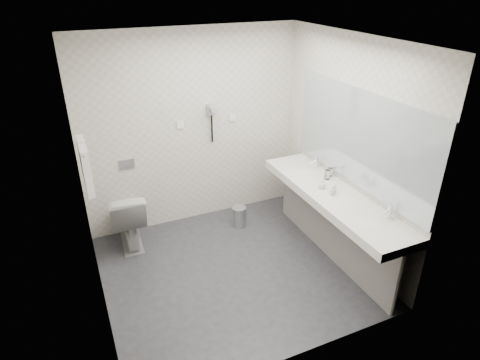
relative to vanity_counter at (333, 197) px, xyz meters
name	(u,v)px	position (x,y,z in m)	size (l,w,h in m)	color
floor	(233,270)	(-1.12, 0.20, -0.80)	(2.80, 2.80, 0.00)	#2C2C32
ceiling	(231,41)	(-1.12, 0.20, 1.70)	(2.80, 2.80, 0.00)	silver
wall_back	(192,131)	(-1.12, 1.50, 0.45)	(2.80, 2.80, 0.00)	beige
wall_front	(301,239)	(-1.12, -1.10, 0.45)	(2.80, 2.80, 0.00)	beige
wall_left	(86,199)	(-2.52, 0.20, 0.45)	(2.60, 2.60, 0.00)	beige
wall_right	(347,149)	(0.27, 0.20, 0.45)	(2.60, 2.60, 0.00)	beige
vanity_counter	(333,197)	(0.00, 0.00, 0.00)	(0.55, 2.20, 0.10)	silver
vanity_panel	(331,229)	(0.02, 0.00, -0.42)	(0.03, 2.15, 0.75)	gray
vanity_post_near	(397,283)	(0.05, -1.04, -0.42)	(0.06, 0.06, 0.75)	silver
vanity_post_far	(288,190)	(0.05, 1.04, -0.42)	(0.06, 0.06, 0.75)	silver
mirror	(359,139)	(0.26, 0.00, 0.65)	(0.02, 2.20, 1.05)	#B2BCC6
basin_near	(372,223)	(0.00, -0.65, 0.04)	(0.40, 0.31, 0.05)	white
basin_far	(302,171)	(0.00, 0.65, 0.04)	(0.40, 0.31, 0.05)	white
faucet_near	(389,211)	(0.19, -0.65, 0.12)	(0.04, 0.04, 0.15)	silver
faucet_far	(316,162)	(0.19, 0.65, 0.12)	(0.04, 0.04, 0.15)	silver
soap_bottle_a	(332,191)	(-0.04, -0.03, 0.10)	(0.05, 0.05, 0.10)	silver
soap_bottle_b	(322,184)	(-0.05, 0.15, 0.10)	(0.08, 0.08, 0.10)	silver
soap_bottle_c	(335,188)	(0.02, 0.01, 0.11)	(0.04, 0.04, 0.11)	silver
glass_left	(327,175)	(0.14, 0.32, 0.11)	(0.06, 0.06, 0.11)	silver
glass_right	(330,172)	(0.22, 0.38, 0.10)	(0.06, 0.06, 0.10)	silver
toilet	(128,217)	(-2.08, 1.22, -0.43)	(0.41, 0.73, 0.74)	white
flush_plate	(127,164)	(-1.98, 1.49, 0.15)	(0.18, 0.02, 0.12)	#B2B5BA
pedal_bin	(239,217)	(-0.69, 1.03, -0.67)	(0.19, 0.19, 0.26)	#B2B5BA
bin_lid	(239,208)	(-0.69, 1.03, -0.53)	(0.19, 0.19, 0.01)	#B2B5BA
towel_rail	(81,145)	(-2.47, 0.75, 0.75)	(0.02, 0.02, 0.62)	silver
towel_near	(87,171)	(-2.46, 0.61, 0.53)	(0.07, 0.24, 0.48)	white
towel_far	(84,160)	(-2.46, 0.89, 0.53)	(0.07, 0.24, 0.48)	white
dryer_cradle	(211,110)	(-0.88, 1.47, 0.70)	(0.10, 0.04, 0.14)	#98989D
dryer_barrel	(213,109)	(-0.88, 1.40, 0.73)	(0.08, 0.08, 0.14)	#98989D
dryer_cord	(212,129)	(-0.88, 1.46, 0.45)	(0.02, 0.02, 0.35)	black
switch_plate_a	(180,125)	(-1.27, 1.49, 0.55)	(0.09, 0.02, 0.09)	white
switch_plate_b	(233,118)	(-0.57, 1.49, 0.55)	(0.09, 0.02, 0.09)	white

